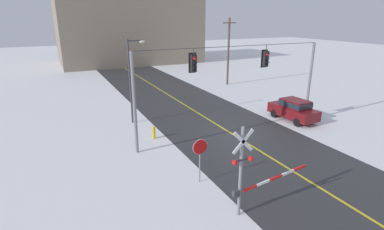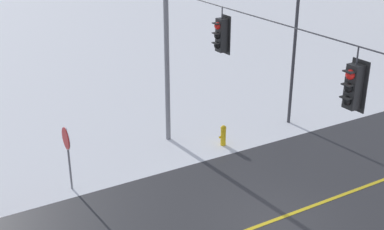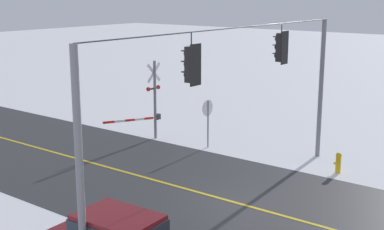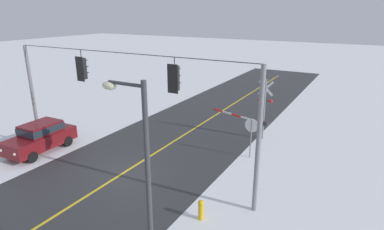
% 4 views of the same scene
% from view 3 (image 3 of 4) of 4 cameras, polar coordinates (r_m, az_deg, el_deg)
% --- Properties ---
extents(ground_plane, '(160.00, 160.00, 0.00)m').
position_cam_3_polar(ground_plane, '(19.55, 4.47, -9.23)').
color(ground_plane, white).
extents(signal_span, '(14.20, 0.47, 6.22)m').
position_cam_3_polar(signal_span, '(18.52, 4.86, 2.50)').
color(signal_span, gray).
rests_on(signal_span, ground).
extents(stop_sign, '(0.80, 0.09, 2.35)m').
position_cam_3_polar(stop_sign, '(25.67, 1.67, 0.24)').
color(stop_sign, gray).
rests_on(stop_sign, ground).
extents(railroad_crossing, '(4.09, 0.31, 4.00)m').
position_cam_3_polar(railroad_crossing, '(27.09, -4.40, 1.52)').
color(railroad_crossing, gray).
rests_on(railroad_crossing, ground).
extents(fire_hydrant, '(0.24, 0.31, 0.88)m').
position_cam_3_polar(fire_hydrant, '(23.17, 15.26, -4.84)').
color(fire_hydrant, gold).
rests_on(fire_hydrant, ground).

